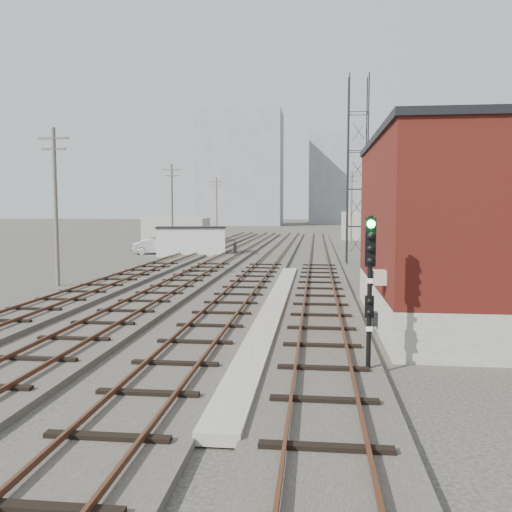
# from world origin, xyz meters

# --- Properties ---
(ground) EXTENTS (320.00, 320.00, 0.00)m
(ground) POSITION_xyz_m (0.00, 60.00, 0.00)
(ground) COLOR #282621
(ground) RESTS_ON ground
(track_right) EXTENTS (3.20, 90.00, 0.39)m
(track_right) POSITION_xyz_m (2.50, 39.00, 0.11)
(track_right) COLOR #332D28
(track_right) RESTS_ON ground
(track_mid_right) EXTENTS (3.20, 90.00, 0.39)m
(track_mid_right) POSITION_xyz_m (-1.50, 39.00, 0.11)
(track_mid_right) COLOR #332D28
(track_mid_right) RESTS_ON ground
(track_mid_left) EXTENTS (3.20, 90.00, 0.39)m
(track_mid_left) POSITION_xyz_m (-5.50, 39.00, 0.11)
(track_mid_left) COLOR #332D28
(track_mid_left) RESTS_ON ground
(track_left) EXTENTS (3.20, 90.00, 0.39)m
(track_left) POSITION_xyz_m (-9.50, 39.00, 0.11)
(track_left) COLOR #332D28
(track_left) RESTS_ON ground
(platform_curb) EXTENTS (0.90, 28.00, 0.26)m
(platform_curb) POSITION_xyz_m (0.50, 14.00, 0.13)
(platform_curb) COLOR gray
(platform_curb) RESTS_ON ground
(brick_building) EXTENTS (6.54, 12.20, 7.22)m
(brick_building) POSITION_xyz_m (7.50, 12.00, 3.63)
(brick_building) COLOR gray
(brick_building) RESTS_ON ground
(lattice_tower) EXTENTS (1.60, 1.60, 15.00)m
(lattice_tower) POSITION_xyz_m (5.50, 35.00, 7.50)
(lattice_tower) COLOR black
(lattice_tower) RESTS_ON ground
(utility_pole_left_a) EXTENTS (1.80, 0.24, 9.00)m
(utility_pole_left_a) POSITION_xyz_m (-12.50, 20.00, 4.80)
(utility_pole_left_a) COLOR #595147
(utility_pole_left_a) RESTS_ON ground
(utility_pole_left_b) EXTENTS (1.80, 0.24, 9.00)m
(utility_pole_left_b) POSITION_xyz_m (-12.50, 45.00, 4.80)
(utility_pole_left_b) COLOR #595147
(utility_pole_left_b) RESTS_ON ground
(utility_pole_left_c) EXTENTS (1.80, 0.24, 9.00)m
(utility_pole_left_c) POSITION_xyz_m (-12.50, 70.00, 4.80)
(utility_pole_left_c) COLOR #595147
(utility_pole_left_c) RESTS_ON ground
(utility_pole_right_a) EXTENTS (1.80, 0.24, 9.00)m
(utility_pole_right_a) POSITION_xyz_m (6.50, 28.00, 4.80)
(utility_pole_right_a) COLOR #595147
(utility_pole_right_a) RESTS_ON ground
(utility_pole_right_b) EXTENTS (1.80, 0.24, 9.00)m
(utility_pole_right_b) POSITION_xyz_m (6.50, 58.00, 4.80)
(utility_pole_right_b) COLOR #595147
(utility_pole_right_b) RESTS_ON ground
(apartment_left) EXTENTS (22.00, 14.00, 30.00)m
(apartment_left) POSITION_xyz_m (-18.00, 135.00, 15.00)
(apartment_left) COLOR gray
(apartment_left) RESTS_ON ground
(apartment_right) EXTENTS (16.00, 12.00, 26.00)m
(apartment_right) POSITION_xyz_m (8.00, 150.00, 13.00)
(apartment_right) COLOR gray
(apartment_right) RESTS_ON ground
(shed_left) EXTENTS (8.00, 5.00, 3.20)m
(shed_left) POSITION_xyz_m (-16.00, 60.00, 1.60)
(shed_left) COLOR gray
(shed_left) RESTS_ON ground
(shed_right) EXTENTS (6.00, 6.00, 4.00)m
(shed_right) POSITION_xyz_m (9.00, 70.00, 2.00)
(shed_right) COLOR gray
(shed_right) RESTS_ON ground
(signal_mast) EXTENTS (0.40, 0.42, 4.26)m
(signal_mast) POSITION_xyz_m (3.70, 4.84, 2.53)
(signal_mast) COLOR gray
(signal_mast) RESTS_ON ground
(switch_stand) EXTENTS (0.34, 0.34, 1.36)m
(switch_stand) POSITION_xyz_m (-5.34, 40.94, 0.64)
(switch_stand) COLOR black
(switch_stand) RESTS_ON ground
(site_trailer) EXTENTS (7.01, 4.27, 2.75)m
(site_trailer) POSITION_xyz_m (-9.54, 40.69, 1.39)
(site_trailer) COLOR silver
(site_trailer) RESTS_ON ground
(car_red) EXTENTS (4.47, 2.07, 1.48)m
(car_red) POSITION_xyz_m (-14.23, 46.47, 0.74)
(car_red) COLOR maroon
(car_red) RESTS_ON ground
(car_silver) EXTENTS (4.81, 2.84, 1.50)m
(car_silver) POSITION_xyz_m (-13.33, 42.07, 0.75)
(car_silver) COLOR #ABAEB3
(car_silver) RESTS_ON ground
(car_grey) EXTENTS (4.06, 1.69, 1.17)m
(car_grey) POSITION_xyz_m (-13.92, 48.81, 0.59)
(car_grey) COLOR slate
(car_grey) RESTS_ON ground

